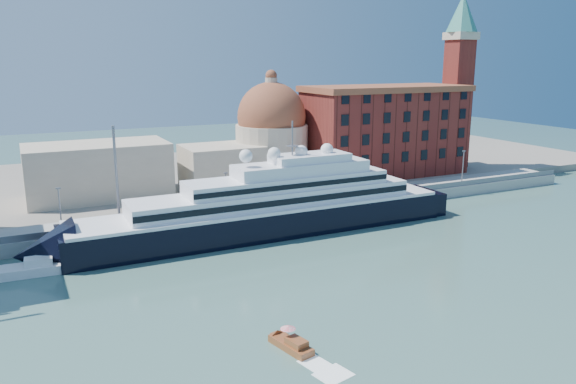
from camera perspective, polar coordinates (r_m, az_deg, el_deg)
ground at (r=84.06m, az=1.13°, el=-8.94°), size 400.00×400.00×0.00m
quay at (r=113.33m, az=-6.75°, el=-2.43°), size 180.00×10.00×2.50m
land at (r=151.65m, az=-11.92°, el=1.30°), size 260.00×72.00×2.00m
quay_fence at (r=108.75m, az=-5.98°, el=-2.07°), size 180.00×0.10×1.20m
superyacht at (r=103.49m, az=-3.44°, el=-2.18°), size 81.65×11.32×24.40m
service_barge at (r=94.52m, az=-25.00°, el=-7.17°), size 12.12×4.62×2.68m
water_taxi at (r=65.34m, az=0.38°, el=-15.17°), size 3.30×6.24×2.82m
warehouse at (r=150.60m, az=9.80°, el=6.25°), size 43.00×19.00×23.25m
campanile at (r=164.77m, az=16.96°, el=11.69°), size 8.40×8.40×47.00m
church at (r=135.27m, az=-7.66°, el=4.31°), size 66.00×18.00×25.50m
lamp_posts at (r=106.28m, az=-13.01°, el=1.03°), size 120.80×2.40×18.00m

